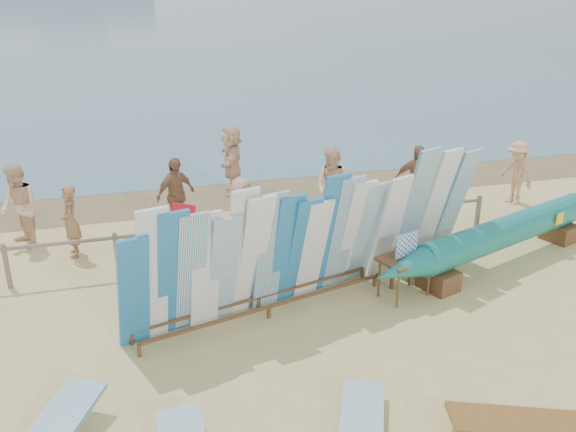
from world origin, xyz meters
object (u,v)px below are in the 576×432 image
object	(u,v)px
outrigger_canoe	(507,233)
beachgoer_8	(333,188)
stroller	(260,228)
beachgoer_extra_0	(516,173)
vendor_table	(404,276)
main_surfboard_rack	(263,256)
beachgoer_2	(19,207)
beachgoer_5	(232,160)
beach_chair_left	(180,234)
beachgoer_1	(71,222)
beach_chair_right	(266,233)
beachgoer_6	(241,214)
beachgoer_10	(416,182)
beachgoer_4	(176,195)
side_surfboard_rack	(423,215)

from	to	relation	value
outrigger_canoe	beachgoer_8	distance (m)	3.98
stroller	beachgoer_extra_0	world-z (taller)	beachgoer_extra_0
vendor_table	beachgoer_extra_0	bearing A→B (deg)	19.19
main_surfboard_rack	beachgoer_2	world-z (taller)	main_surfboard_rack
stroller	beachgoer_5	bearing A→B (deg)	99.65
main_surfboard_rack	stroller	bearing A→B (deg)	63.63
beach_chair_left	beachgoer_1	bearing A→B (deg)	-147.11
main_surfboard_rack	vendor_table	xyz separation A→B (m)	(2.64, -0.09, -0.68)
vendor_table	beachgoer_extra_0	xyz separation A→B (m)	(4.92, 3.79, 0.41)
beach_chair_right	beachgoer_5	xyz separation A→B (m)	(-0.10, 3.50, 0.68)
main_surfboard_rack	beachgoer_extra_0	world-z (taller)	main_surfboard_rack
beachgoer_extra_0	beachgoer_6	bearing A→B (deg)	-94.00
beachgoer_1	beachgoer_10	bearing A→B (deg)	85.59
outrigger_canoe	beachgoer_5	distance (m)	7.36
beach_chair_right	beachgoer_1	xyz separation A→B (m)	(-4.07, 0.49, 0.51)
beachgoer_8	beachgoer_4	world-z (taller)	beachgoer_8
side_surfboard_rack	beachgoer_8	bearing A→B (deg)	86.93
outrigger_canoe	beach_chair_left	xyz separation A→B (m)	(-6.34, 2.66, -0.40)
vendor_table	beach_chair_right	distance (m)	3.53
outrigger_canoe	beachgoer_2	bearing A→B (deg)	140.04
beachgoer_2	beachgoer_4	world-z (taller)	beachgoer_2
beach_chair_left	beachgoer_6	distance (m)	1.48
beachgoer_1	beachgoer_6	world-z (taller)	beachgoer_6
stroller	beachgoer_4	distance (m)	2.15
beach_chair_left	beach_chair_right	xyz separation A→B (m)	(1.85, -0.41, 0.00)
outrigger_canoe	beachgoer_6	size ratio (longest dim) A/B	4.40
beachgoer_8	outrigger_canoe	bearing A→B (deg)	-1.66
beachgoer_8	beachgoer_4	distance (m)	3.63
side_surfboard_rack	outrigger_canoe	size ratio (longest dim) A/B	0.38
beach_chair_left	beachgoer_1	xyz separation A→B (m)	(-2.22, 0.08, 0.51)
outrigger_canoe	beach_chair_left	distance (m)	6.89
beach_chair_right	beachgoer_1	bearing A→B (deg)	164.59
stroller	beachgoer_2	world-z (taller)	beachgoer_2
beachgoer_1	beachgoer_10	world-z (taller)	beachgoer_10
beachgoer_1	beachgoer_6	size ratio (longest dim) A/B	0.97
beachgoer_2	beachgoer_4	distance (m)	3.33
stroller	beachgoer_8	world-z (taller)	beachgoer_8
outrigger_canoe	beach_chair_right	bearing A→B (deg)	133.51
vendor_table	stroller	world-z (taller)	vendor_table
beach_chair_left	beachgoer_6	world-z (taller)	beachgoer_6
beachgoer_10	beachgoer_8	distance (m)	2.07
beachgoer_2	beachgoer_5	bearing A→B (deg)	85.20
main_surfboard_rack	beachgoer_8	world-z (taller)	main_surfboard_rack
outrigger_canoe	beachgoer_1	world-z (taller)	beachgoer_1
beachgoer_5	beachgoer_8	world-z (taller)	beachgoer_8
beachgoer_5	beachgoer_2	world-z (taller)	beachgoer_5
side_surfboard_rack	beachgoer_8	world-z (taller)	side_surfboard_rack
beachgoer_1	beach_chair_left	bearing A→B (deg)	83.44
beachgoer_6	beachgoer_extra_0	size ratio (longest dim) A/B	0.96
beachgoer_extra_0	beachgoer_4	world-z (taller)	beachgoer_4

